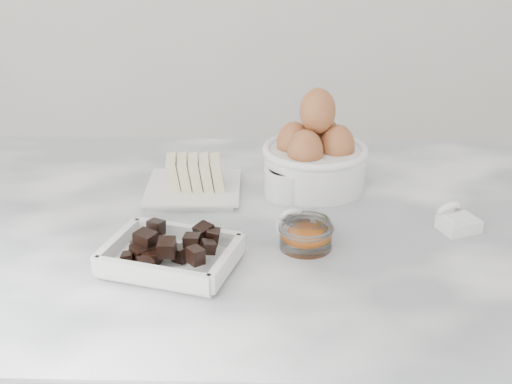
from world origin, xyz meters
TOP-DOWN VIEW (x-y plane):
  - marble_slab at (0.00, 0.00)m, footprint 1.20×0.80m
  - chocolate_dish at (-0.10, -0.15)m, footprint 0.21×0.18m
  - butter_plate at (-0.10, 0.11)m, footprint 0.17×0.17m
  - sugar_ramekin at (0.07, 0.11)m, footprint 0.08×0.08m
  - egg_bowl at (0.12, 0.15)m, footprint 0.19×0.19m
  - honey_bowl at (0.10, -0.05)m, footprint 0.07×0.07m
  - zest_bowl at (0.10, -0.08)m, footprint 0.08×0.08m
  - vanilla_spoon at (0.08, -0.04)m, footprint 0.06×0.07m
  - salt_spoon at (0.34, -0.01)m, footprint 0.07×0.08m

SIDE VIEW (x-z plane):
  - marble_slab at x=0.00m, z-range 0.90..0.94m
  - vanilla_spoon at x=0.08m, z-range 0.93..0.97m
  - salt_spoon at x=0.34m, z-range 0.93..0.98m
  - honey_bowl at x=0.10m, z-range 0.94..0.97m
  - zest_bowl at x=0.10m, z-range 0.94..0.98m
  - chocolate_dish at x=-0.10m, z-range 0.94..0.99m
  - butter_plate at x=-0.10m, z-range 0.93..1.00m
  - sugar_ramekin at x=0.07m, z-range 0.94..0.99m
  - egg_bowl at x=0.12m, z-range 0.91..1.09m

